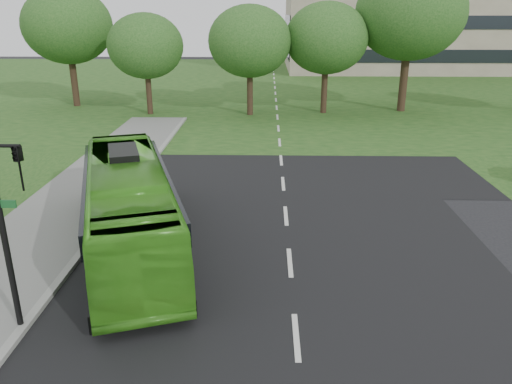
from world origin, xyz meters
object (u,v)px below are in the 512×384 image
Objects in this scene: tree_park_d at (410,13)px; bus at (129,207)px; tree_park_f at (67,26)px; tree_park_b at (250,41)px; tree_park_a at (146,46)px; tree_park_c at (327,38)px; traffic_light at (7,215)px.

tree_park_d reaches higher than bus.
tree_park_b is at bearing -13.39° from tree_park_f.
tree_park_a is 0.71× the size of bus.
tree_park_b is at bearing -170.51° from tree_park_c.
traffic_light is at bearing -125.59° from bus.
tree_park_c is at bearing 51.45° from bus.
tree_park_c reaches higher than bus.
tree_park_d is at bearing 8.79° from tree_park_b.
tree_park_a is 20.77m from tree_park_d.
tree_park_f is (-27.79, 1.71, -1.02)m from tree_park_d.
bus is 5.36m from traffic_light.
tree_park_d is 30.88m from bus.
tree_park_a is 0.90× the size of tree_park_c.
tree_park_b is 1.52× the size of traffic_light.
tree_park_d is (12.49, 1.93, 2.05)m from tree_park_b.
tree_park_b is 12.80m from tree_park_d.
tree_park_c is 26.88m from bus.
tree_park_b reaches higher than bus.
tree_park_f is 0.89× the size of bus.
traffic_light is (-1.53, -4.85, 1.69)m from bus.
tree_park_f is at bearing 166.61° from tree_park_b.
traffic_light is at bearing -109.98° from tree_park_c.
tree_park_f reaches higher than tree_park_a.
bus is (11.98, -27.51, -5.13)m from tree_park_f.
traffic_light is at bearing -72.10° from tree_park_f.
tree_park_d reaches higher than tree_park_a.
tree_park_a is 8.08m from tree_park_b.
tree_park_d is 27.86m from tree_park_f.
tree_park_d is at bearing 4.84° from tree_park_a.
traffic_light is at bearing -99.58° from tree_park_b.
tree_park_a is 1.41× the size of traffic_light.
tree_park_d is at bearing -3.52° from tree_park_f.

